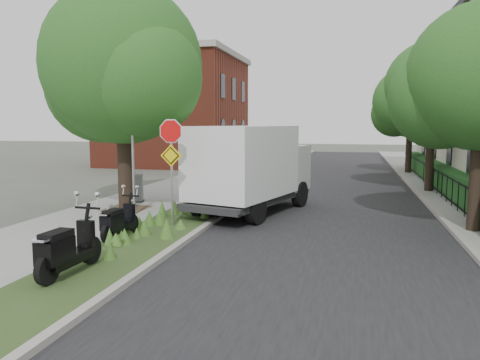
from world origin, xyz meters
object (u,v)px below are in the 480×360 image
object	(u,v)px
scooter_near	(63,254)
scooter_far	(116,224)
box_truck	(251,165)
utility_cabinet	(133,188)
sign_assembly	(171,150)

from	to	relation	value
scooter_near	scooter_far	bearing A→B (deg)	98.80
box_truck	utility_cabinet	xyz separation A→B (m)	(-4.72, 0.65, -1.04)
scooter_near	scooter_far	world-z (taller)	scooter_near
sign_assembly	box_truck	bearing A→B (deg)	60.39
scooter_near	box_truck	size ratio (longest dim) A/B	0.33
utility_cabinet	box_truck	bearing A→B (deg)	-7.84
sign_assembly	scooter_near	xyz separation A→B (m)	(-0.34, -4.80, -1.75)
sign_assembly	box_truck	world-z (taller)	sign_assembly
scooter_near	utility_cabinet	bearing A→B (deg)	107.69
scooter_near	scooter_far	distance (m)	3.00
scooter_near	sign_assembly	bearing A→B (deg)	85.96
scooter_near	box_truck	xyz separation A→B (m)	(2.03, 7.78, 1.09)
sign_assembly	scooter_far	distance (m)	2.71
utility_cabinet	scooter_near	bearing A→B (deg)	-72.31
sign_assembly	scooter_near	distance (m)	5.12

